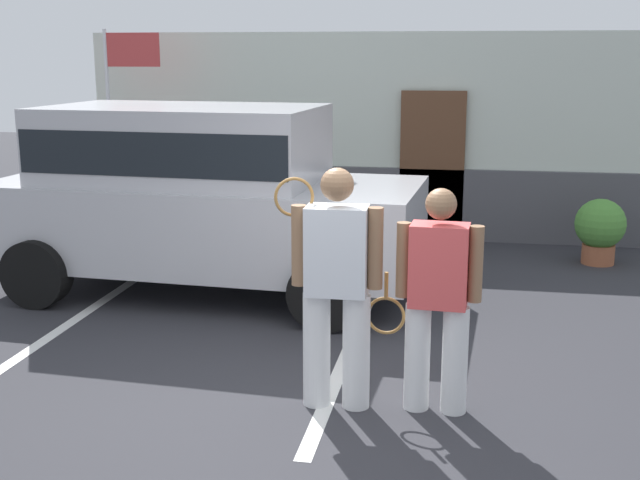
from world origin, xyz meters
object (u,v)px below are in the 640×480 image
Objects in this scene: tennis_player_woman at (437,298)px; flag_pole at (121,96)px; parked_suv at (198,190)px; tennis_player_man at (336,285)px; potted_plant_by_porch at (600,228)px.

tennis_player_woman is 6.85m from flag_pole.
parked_suv is 2.60× the size of tennis_player_man.
parked_suv is 5.67× the size of potted_plant_by_porch.
flag_pole is at bearing -44.10° from tennis_player_woman.
potted_plant_by_porch is 0.28× the size of flag_pole.
tennis_player_woman is at bearing -111.24° from potted_plant_by_porch.
tennis_player_woman is at bearing -47.62° from flag_pole.
tennis_player_man is at bearing 7.45° from tennis_player_woman.
tennis_player_man is 5.48m from potted_plant_by_porch.
flag_pole reaches higher than tennis_player_woman.
tennis_player_woman is (0.73, 0.05, -0.08)m from tennis_player_man.
parked_suv is 5.05m from potted_plant_by_porch.
parked_suv is 1.61× the size of flag_pole.
potted_plant_by_porch is at bearing 27.81° from parked_suv.
potted_plant_by_porch is (1.85, 4.76, -0.41)m from tennis_player_woman.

